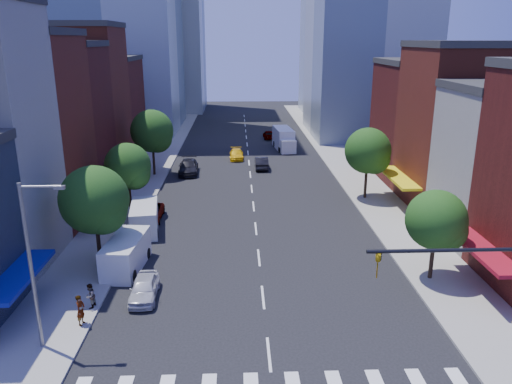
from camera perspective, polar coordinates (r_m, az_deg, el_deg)
ground at (r=27.34m, az=1.48°, el=-18.04°), size 220.00×220.00×0.00m
sidewalk_left at (r=65.17m, az=-11.83°, el=2.84°), size 5.00×120.00×0.15m
sidewalk_right at (r=65.76m, az=10.21°, el=3.06°), size 5.00×120.00×0.15m
bldg_left_2 at (r=47.66m, az=-26.43°, el=5.99°), size 12.00×9.00×16.00m
bldg_left_3 at (r=55.49m, az=-22.90°, el=7.24°), size 12.00×8.00×15.00m
bldg_left_4 at (r=63.31m, az=-20.38°, el=9.50°), size 12.00×9.00×17.00m
bldg_left_5 at (r=72.58m, az=-17.96°, el=8.98°), size 12.00×10.00×13.00m
bldg_right_2 at (r=52.15m, az=23.60°, el=6.60°), size 12.00×10.00×15.00m
bldg_right_3 at (r=61.34m, az=19.56°, el=7.47°), size 12.00×10.00×13.00m
streetlight at (r=27.54m, az=-24.09°, el=-6.80°), size 2.25×0.25×9.00m
tree_left_near at (r=36.32m, az=-17.77°, el=-1.15°), size 4.80×4.80×7.30m
tree_left_mid at (r=46.67m, az=-14.28°, el=2.67°), size 4.20×4.20×6.65m
tree_left_far at (r=59.98m, az=-11.66°, el=6.64°), size 5.00×5.00×7.75m
tree_right_near at (r=34.94m, az=20.15°, el=-3.28°), size 4.00×4.00×6.20m
tree_right_far at (r=51.17m, az=12.83°, el=4.41°), size 4.60×4.60×7.20m
parked_car_front at (r=32.79m, az=-12.65°, el=-10.65°), size 1.75×4.12×1.39m
parked_car_second at (r=45.40m, az=-12.19°, el=-2.67°), size 1.50×4.12×1.35m
parked_car_third at (r=46.13m, az=-12.03°, el=-2.37°), size 2.22×4.72×1.31m
parked_car_rear at (r=61.28m, az=-7.73°, el=2.85°), size 2.54×5.70×1.63m
cargo_van_near at (r=36.65m, az=-14.69°, el=-6.94°), size 2.67×5.63×2.32m
cargo_van_far at (r=43.40m, az=-12.63°, el=-2.97°), size 2.89×5.67×2.31m
taxi at (r=68.24m, az=-2.25°, el=4.32°), size 1.89×4.51×1.30m
traffic_car_oncoming at (r=63.14m, az=0.62°, el=3.38°), size 1.60×4.59×1.51m
traffic_car_far at (r=82.46m, az=1.43°, el=6.59°), size 1.77×4.10×1.38m
box_truck at (r=74.36m, az=3.20°, el=6.00°), size 2.97×7.77×3.05m
pedestrian_near at (r=30.63m, az=-19.41°, el=-12.60°), size 0.55×0.73×1.81m
pedestrian_far at (r=32.24m, az=-18.44°, el=-11.20°), size 0.71×0.85×1.55m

